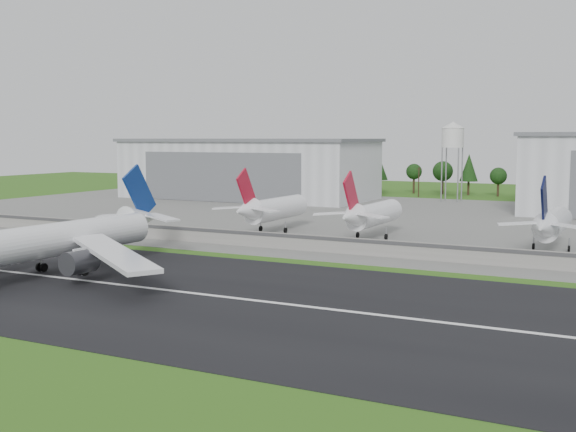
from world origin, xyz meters
The scene contains 13 objects.
ground centered at (0.00, 0.00, 0.00)m, with size 600.00×600.00×0.00m, color #215815.
runway centered at (0.00, 10.00, 0.05)m, with size 320.00×60.00×0.10m, color black.
runway_centerline centered at (0.00, 10.00, 0.11)m, with size 220.00×1.00×0.02m, color white.
apron centered at (0.00, 120.00, 0.05)m, with size 320.00×150.00×0.10m, color slate.
blast_fence centered at (0.00, 54.99, 1.81)m, with size 240.00×0.61×3.50m.
hangar_west centered at (-80.00, 164.92, 11.63)m, with size 97.00×44.00×23.20m.
water_tower centered at (-5.00, 185.00, 24.55)m, with size 8.40×8.40×29.40m.
utility_poles centered at (0.00, 200.00, 0.00)m, with size 230.00×3.00×12.00m, color black, non-canonical shape.
treeline centered at (0.00, 215.00, 0.00)m, with size 320.00×16.00×22.00m, color black, non-canonical shape.
main_airliner centered at (-28.89, 9.56, 4.89)m, with size 57.22×59.21×18.17m.
parked_jet_red_a centered at (-22.40, 76.55, 6.10)m, with size 7.36×31.29×16.60m.
parked_jet_red_b centered at (3.69, 76.53, 5.99)m, with size 7.36×31.29×16.49m.
parked_jet_navy centered at (43.22, 76.52, 5.93)m, with size 7.36×31.29×16.41m.
Camera 1 is at (61.84, -78.86, 23.46)m, focal length 45.00 mm.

